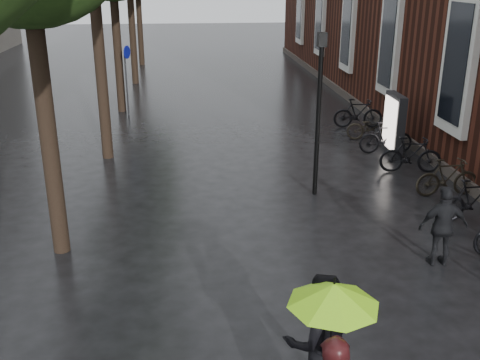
{
  "coord_description": "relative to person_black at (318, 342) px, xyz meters",
  "views": [
    {
      "loc": [
        -1.59,
        -3.28,
        5.19
      ],
      "look_at": [
        -0.56,
        6.89,
        1.4
      ],
      "focal_mm": 42.0,
      "sensor_mm": 36.0,
      "label": 1
    }
  ],
  "objects": [
    {
      "name": "person_black",
      "position": [
        0.0,
        0.0,
        0.0
      ],
      "size": [
        0.95,
        0.76,
        1.84
      ],
      "primitive_type": "imported",
      "rotation": [
        0.0,
        0.0,
        3.22
      ],
      "color": "black",
      "rests_on": "ground"
    },
    {
      "name": "lime_umbrella",
      "position": [
        0.02,
        -0.44,
        0.94
      ],
      "size": [
        1.05,
        1.05,
        1.55
      ],
      "rotation": [
        0.0,
        0.0,
        0.03
      ],
      "color": "black",
      "rests_on": "ground"
    },
    {
      "name": "pedestrian_walking",
      "position": [
        3.15,
        3.35,
        -0.14
      ],
      "size": [
        0.92,
        0.41,
        1.56
      ],
      "primitive_type": "imported",
      "rotation": [
        0.0,
        0.0,
        3.11
      ],
      "color": "black",
      "rests_on": "ground"
    },
    {
      "name": "parked_bicycles",
      "position": [
        4.63,
        7.71,
        -0.43
      ],
      "size": [
        1.95,
        11.9,
        1.04
      ],
      "color": "black",
      "rests_on": "ground"
    },
    {
      "name": "ad_lightbox",
      "position": [
        4.68,
        10.1,
        0.0
      ],
      "size": [
        0.28,
        1.22,
        1.83
      ],
      "rotation": [
        0.0,
        0.0,
        -0.02
      ],
      "color": "black",
      "rests_on": "ground"
    },
    {
      "name": "lamp_post",
      "position": [
        1.62,
        7.1,
        1.46
      ],
      "size": [
        0.2,
        0.2,
        3.92
      ],
      "rotation": [
        0.0,
        0.0,
        -0.19
      ],
      "color": "black",
      "rests_on": "ground"
    },
    {
      "name": "cycle_sign",
      "position": [
        -3.65,
        15.88,
        0.83
      ],
      "size": [
        0.14,
        0.48,
        2.64
      ],
      "rotation": [
        0.0,
        0.0,
        -0.39
      ],
      "color": "#262628",
      "rests_on": "ground"
    }
  ]
}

